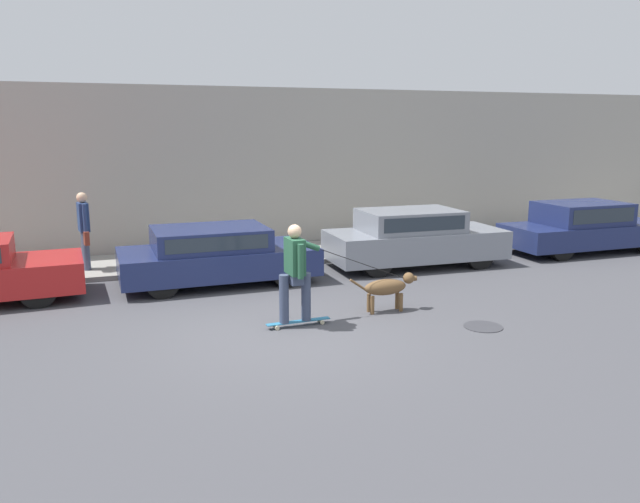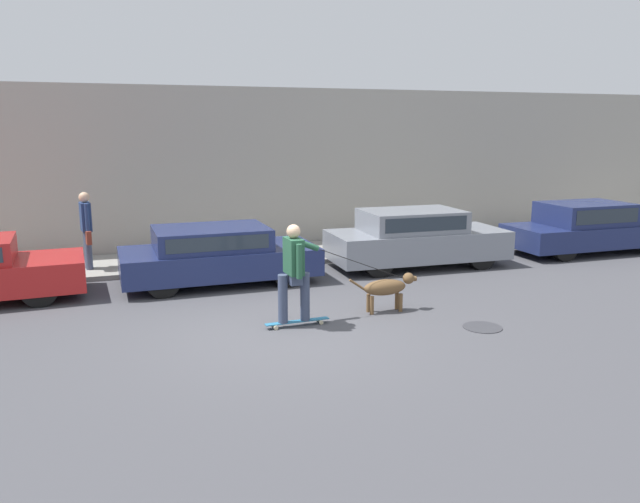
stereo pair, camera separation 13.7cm
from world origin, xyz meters
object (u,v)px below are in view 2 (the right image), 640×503
dog (387,287)px  pedestrian_with_bag (86,226)px  parked_car_1 (217,255)px  skateboarder (295,269)px  parked_car_2 (416,239)px  parked_car_3 (588,228)px

dog → pedestrian_with_bag: bearing=136.8°
parked_car_1 → skateboarder: skateboarder is taller
parked_car_1 → dog: size_ratio=3.13×
parked_car_2 → dog: bearing=-123.4°
parked_car_2 → parked_car_3: (5.00, -0.00, -0.04)m
parked_car_1 → parked_car_2: size_ratio=0.96×
parked_car_1 → parked_car_3: size_ratio=0.91×
parked_car_1 → parked_car_2: parked_car_2 is taller
skateboarder → parked_car_2: bearing=37.9°
dog → parked_car_1: bearing=129.7°
skateboarder → parked_car_3: bearing=18.4°
parked_car_2 → dog: (-2.19, -3.06, -0.22)m
parked_car_1 → dog: (2.44, -3.05, -0.16)m
parked_car_2 → skateboarder: bearing=-138.0°
parked_car_1 → dog: 3.91m
parked_car_2 → skateboarder: 5.18m
parked_car_1 → dog: parked_car_1 is taller
pedestrian_with_bag → skateboarder: bearing=114.1°
dog → skateboarder: (-1.78, -0.24, 0.52)m
parked_car_1 → parked_car_2: bearing=0.2°
parked_car_1 → pedestrian_with_bag: (-2.54, 1.79, 0.46)m
parked_car_2 → skateboarder: size_ratio=1.54×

